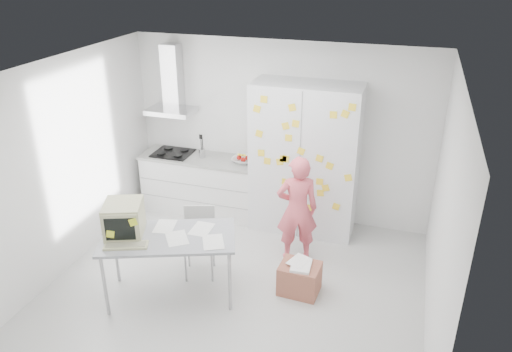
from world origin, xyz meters
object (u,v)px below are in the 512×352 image
(person, at_px, (297,209))
(desk, at_px, (140,227))
(cardboard_box, at_px, (300,278))
(chair, at_px, (199,237))

(person, xyz_separation_m, desk, (-1.55, -1.30, 0.18))
(person, relative_size, cardboard_box, 3.00)
(desk, distance_m, chair, 0.88)
(chair, height_order, cardboard_box, chair)
(person, relative_size, chair, 1.66)
(person, bearing_deg, desk, 20.02)
(person, distance_m, desk, 2.03)
(desk, bearing_deg, person, 18.94)
(desk, relative_size, cardboard_box, 3.44)
(chair, relative_size, cardboard_box, 1.81)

